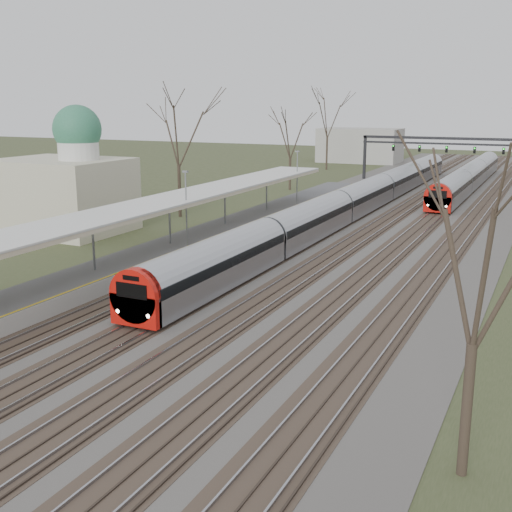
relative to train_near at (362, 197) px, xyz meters
The scene contains 9 objects.
track_bed 4.34m from the train_near, 47.66° to the right, with size 24.00×160.00×0.22m.
platform 21.58m from the train_near, 107.69° to the right, with size 3.50×69.00×1.00m, color #9E9B93.
canopy 26.01m from the train_near, 104.65° to the right, with size 4.10×50.00×3.11m.
dome_building 27.85m from the train_near, 133.80° to the right, with size 10.00×8.00×10.30m.
signal_gantry 27.31m from the train_near, 84.09° to the left, with size 21.00×0.59×6.08m.
tree_west_far 18.81m from the train_near, 145.32° to the right, with size 5.50×5.50×11.33m.
tree_east_near 46.02m from the train_near, 70.19° to the right, with size 4.50×4.50×9.27m.
train_near is the anchor object (origin of this frame).
train_far 24.53m from the train_near, 73.42° to the left, with size 2.62×45.21×3.05m.
Camera 1 is at (14.70, -2.38, 10.43)m, focal length 45.00 mm.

